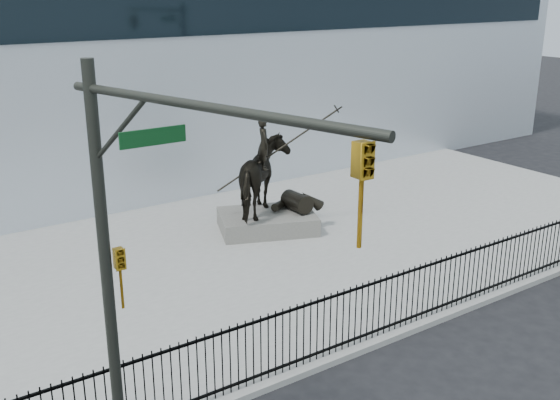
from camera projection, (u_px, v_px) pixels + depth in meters
ground at (429, 360)px, 14.53m from camera, size 120.00×120.00×0.00m
plaza at (259, 255)px, 19.99m from camera, size 30.00×12.00×0.15m
building at (98, 67)px, 28.80m from camera, size 44.00×14.00×9.00m
picket_fence at (391, 302)px, 15.23m from camera, size 22.10×0.10×1.50m
statue_plinth at (267, 221)px, 21.78m from camera, size 3.67×3.12×0.58m
equestrian_statue at (269, 178)px, 21.32m from camera, size 3.72×3.05×3.37m
traffic_signal_left at (144, 278)px, 9.16m from camera, size 1.52×4.84×7.00m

